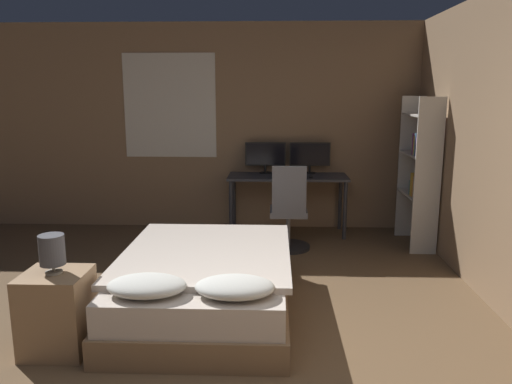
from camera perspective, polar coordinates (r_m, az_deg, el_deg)
name	(u,v)px	position (r m, az deg, el deg)	size (l,w,h in m)	color
wall_back	(254,127)	(6.68, -0.26, 7.40)	(12.00, 0.08, 2.70)	#8E7051
wall_side_right	(510,152)	(4.52, 27.06, 4.11)	(0.06, 12.00, 2.70)	#8E7051
bed	(205,283)	(4.25, -5.80, -10.32)	(1.40, 1.96, 0.58)	#846647
nightstand	(57,312)	(3.90, -21.76, -12.64)	(0.44, 0.42, 0.58)	#997551
bedside_lamp	(52,250)	(3.74, -22.28, -6.21)	(0.17, 0.17, 0.28)	gray
desk	(288,183)	(6.41, 3.63, 1.01)	(1.52, 0.57, 0.77)	#38383D
monitor_left	(265,155)	(6.54, 1.08, 4.21)	(0.53, 0.16, 0.41)	black
monitor_right	(310,156)	(6.56, 6.18, 4.16)	(0.53, 0.16, 0.41)	black
keyboard	(288,177)	(6.22, 3.69, 1.68)	(0.38, 0.13, 0.02)	black
computer_mouse	(311,177)	(6.23, 6.27, 1.74)	(0.07, 0.05, 0.04)	black
office_chair	(288,217)	(5.80, 3.73, -2.87)	(0.52, 0.52, 1.01)	black
bookshelf	(421,166)	(6.11, 18.32, 2.79)	(0.30, 0.76, 1.77)	beige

